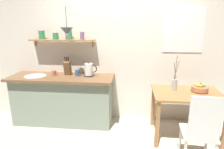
# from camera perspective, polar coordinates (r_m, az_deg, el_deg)

# --- Properties ---
(ground_plane) EXTENTS (14.00, 14.00, 0.00)m
(ground_plane) POSITION_cam_1_polar(r_m,az_deg,el_deg) (3.40, 1.29, -16.81)
(ground_plane) COLOR #BCB29E
(back_wall) EXTENTS (6.80, 0.11, 2.70)m
(back_wall) POSITION_cam_1_polar(r_m,az_deg,el_deg) (3.57, 5.59, 7.76)
(back_wall) COLOR silver
(back_wall) RESTS_ON ground_plane
(kitchen_counter) EXTENTS (1.83, 0.63, 0.88)m
(kitchen_counter) POSITION_cam_1_polar(r_m,az_deg,el_deg) (3.69, -14.05, -6.94)
(kitchen_counter) COLOR gray
(kitchen_counter) RESTS_ON ground_plane
(wall_shelf) EXTENTS (1.17, 0.20, 0.33)m
(wall_shelf) POSITION_cam_1_polar(r_m,az_deg,el_deg) (3.61, -14.40, 10.60)
(wall_shelf) COLOR #9E6B3D
(dining_table) EXTENTS (1.04, 0.76, 0.76)m
(dining_table) POSITION_cam_1_polar(r_m,az_deg,el_deg) (3.26, 20.93, -6.81)
(dining_table) COLOR #9E6B3D
(dining_table) RESTS_ON ground_plane
(dining_chair_near) EXTENTS (0.43, 0.43, 1.00)m
(dining_chair_near) POSITION_cam_1_polar(r_m,az_deg,el_deg) (2.68, 24.45, -14.40)
(dining_chair_near) COLOR white
(dining_chair_near) RESTS_ON ground_plane
(fruit_bowl) EXTENTS (0.25, 0.25, 0.14)m
(fruit_bowl) POSITION_cam_1_polar(r_m,az_deg,el_deg) (3.31, 24.21, -3.65)
(fruit_bowl) COLOR #BC704C
(fruit_bowl) RESTS_ON dining_table
(twig_vase) EXTENTS (0.09, 0.08, 0.55)m
(twig_vase) POSITION_cam_1_polar(r_m,az_deg,el_deg) (3.21, 17.73, -2.72)
(twig_vase) COLOR #B7B2A8
(twig_vase) RESTS_ON dining_table
(electric_kettle) EXTENTS (0.26, 0.17, 0.25)m
(electric_kettle) POSITION_cam_1_polar(r_m,az_deg,el_deg) (3.43, -6.74, 1.34)
(electric_kettle) COLOR black
(electric_kettle) RESTS_ON kitchen_counter
(knife_block) EXTENTS (0.11, 0.16, 0.33)m
(knife_block) POSITION_cam_1_polar(r_m,az_deg,el_deg) (3.58, -12.84, 1.98)
(knife_block) COLOR brown
(knife_block) RESTS_ON kitchen_counter
(coffee_mug_by_sink) EXTENTS (0.12, 0.08, 0.09)m
(coffee_mug_by_sink) POSITION_cam_1_polar(r_m,az_deg,el_deg) (3.62, -16.52, 0.44)
(coffee_mug_by_sink) COLOR #C6664C
(coffee_mug_by_sink) RESTS_ON kitchen_counter
(coffee_mug_spare) EXTENTS (0.12, 0.08, 0.11)m
(coffee_mug_spare) POSITION_cam_1_polar(r_m,az_deg,el_deg) (3.49, -10.03, 0.49)
(coffee_mug_spare) COLOR #3D5B89
(coffee_mug_spare) RESTS_ON kitchen_counter
(pendant_lamp) EXTENTS (0.20, 0.20, 0.44)m
(pendant_lamp) POSITION_cam_1_polar(r_m,az_deg,el_deg) (3.24, -13.01, 12.19)
(pendant_lamp) COLOR black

